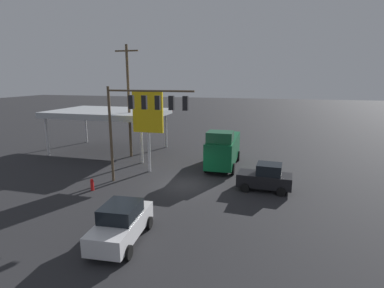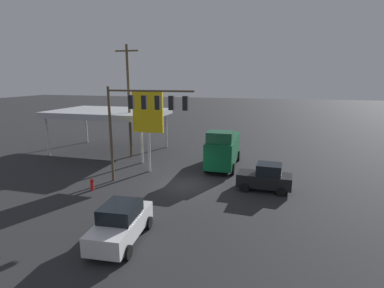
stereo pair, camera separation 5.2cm
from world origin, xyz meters
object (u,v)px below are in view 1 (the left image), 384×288
Objects in this scene: delivery_truck at (223,149)px; traffic_signal_assembly at (144,110)px; utility_pole at (129,100)px; hatchback_crossing at (265,177)px; fire_hydrant at (92,185)px; price_sign at (148,115)px; sedan_waiting at (121,223)px.

traffic_signal_assembly is at bearing -40.20° from delivery_truck.
utility_pole is 15.68m from hatchback_crossing.
delivery_truck is 11.66m from fire_hydrant.
delivery_truck reaches higher than fire_hydrant.
fire_hydrant is at bearing 99.69° from utility_pole.
price_sign is (-3.82, 4.18, -0.88)m from utility_pole.
price_sign reaches higher than fire_hydrant.
hatchback_crossing is (-13.61, 6.09, -4.87)m from utility_pole.
traffic_signal_assembly reaches higher than fire_hydrant.
sedan_waiting is 11.14m from hatchback_crossing.
fire_hydrant is at bearing 35.54° from traffic_signal_assembly.
sedan_waiting reaches higher than fire_hydrant.
utility_pole is 1.59× the size of price_sign.
fire_hydrant is (3.18, 2.27, -5.18)m from traffic_signal_assembly.
delivery_truck is at bearing -134.37° from fire_hydrant.
price_sign reaches higher than hatchback_crossing.
fire_hydrant is (8.11, 8.29, -1.26)m from delivery_truck.
sedan_waiting is 5.14× the size of fire_hydrant.
traffic_signal_assembly reaches higher than sedan_waiting.
sedan_waiting is at bearing 114.85° from utility_pole.
traffic_signal_assembly is 8.32× the size of fire_hydrant.
utility_pole reaches higher than fire_hydrant.
utility_pole is at bearing -97.60° from delivery_truck.
price_sign is 1.54× the size of sedan_waiting.
delivery_truck is (-9.72, 1.14, -4.12)m from utility_pole.
hatchback_crossing is 6.34m from delivery_truck.
sedan_waiting is (-2.17, 7.88, -4.67)m from traffic_signal_assembly.
delivery_truck is at bearing -48.65° from hatchback_crossing.
sedan_waiting is (-3.15, 10.86, -3.99)m from price_sign.
traffic_signal_assembly is 0.66× the size of utility_pole.
hatchback_crossing is 4.42× the size of fire_hydrant.
utility_pole reaches higher than traffic_signal_assembly.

